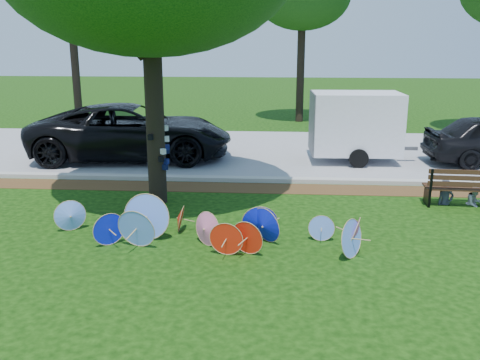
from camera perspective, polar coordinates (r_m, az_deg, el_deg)
The scene contains 10 objects.
ground at distance 10.24m, azimuth -3.62°, elevation -7.74°, with size 90.00×90.00×0.00m, color black.
mulch_strip at distance 14.46m, azimuth -1.28°, elevation -0.82°, with size 90.00×1.00×0.01m, color #472D16.
curb at distance 15.12m, azimuth -1.03°, elevation 0.11°, with size 90.00×0.30×0.12m, color #B7B5AD.
street at distance 19.16m, azimuth 0.06°, elevation 3.15°, with size 90.00×8.00×0.01m, color gray.
parasol_pile at distance 10.52m, azimuth -3.10°, elevation -4.94°, with size 6.36×1.75×0.96m.
black_van at distance 18.08m, azimuth -11.47°, elevation 5.06°, with size 3.02×6.56×1.82m, color black.
cargo_trailer at distance 17.66m, azimuth 12.24°, elevation 5.96°, with size 2.77×1.76×2.54m, color white.
park_bench at distance 13.93m, azimuth 22.62°, elevation -0.63°, with size 1.80×0.69×0.94m, color black, non-canonical shape.
person_left at distance 13.84m, azimuth 21.23°, elevation -0.05°, with size 0.44×0.29×1.20m, color #383E4D.
person_right at distance 14.09m, azimuth 23.92°, elevation -0.45°, with size 0.49×0.38×1.02m, color silver.
Camera 1 is at (1.30, -9.35, 3.97)m, focal length 40.00 mm.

